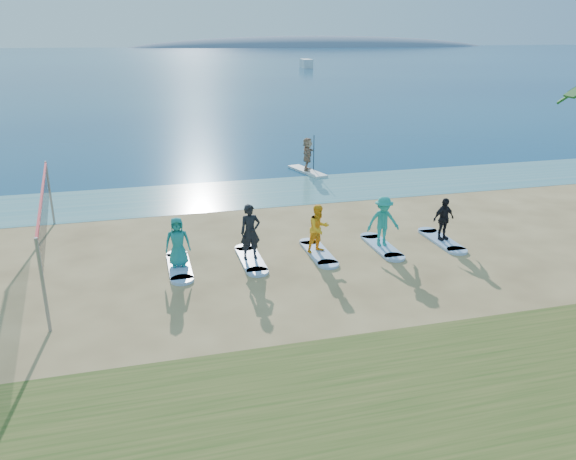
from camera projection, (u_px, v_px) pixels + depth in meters
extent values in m
plane|color=tan|center=(345.00, 282.00, 16.87)|extent=(600.00, 600.00, 0.00)
plane|color=teal|center=(267.00, 192.00, 26.44)|extent=(600.00, 600.00, 0.00)
plane|color=navy|center=(152.00, 59.00, 162.70)|extent=(600.00, 600.00, 0.00)
ellipsoid|color=slate|center=(317.00, 47.00, 313.45)|extent=(220.00, 56.00, 18.00)
cylinder|color=gray|center=(43.00, 286.00, 13.69)|extent=(0.09, 0.09, 2.50)
cylinder|color=gray|center=(50.00, 193.00, 21.63)|extent=(0.09, 0.09, 2.50)
cube|color=black|center=(44.00, 209.00, 17.45)|extent=(0.96, 8.96, 1.00)
cube|color=red|center=(42.00, 193.00, 17.27)|extent=(0.99, 8.96, 0.10)
cube|color=silver|center=(307.00, 171.00, 30.17)|extent=(1.45, 3.08, 0.12)
imported|color=tan|center=(307.00, 154.00, 29.86)|extent=(1.08, 1.70, 1.75)
cube|color=silver|center=(306.00, 68.00, 121.34)|extent=(2.40, 5.42, 1.81)
cube|color=#97B8EA|center=(179.00, 267.00, 17.88)|extent=(0.70, 2.20, 0.09)
imported|color=#1A807E|center=(178.00, 242.00, 17.60)|extent=(0.81, 0.55, 1.60)
cube|color=#97B8EA|center=(251.00, 260.00, 18.44)|extent=(0.70, 2.20, 0.09)
imported|color=black|center=(250.00, 232.00, 18.13)|extent=(0.70, 0.50, 1.83)
cube|color=#97B8EA|center=(318.00, 253.00, 19.01)|extent=(0.70, 2.20, 0.09)
imported|color=#FFAD1A|center=(319.00, 229.00, 18.72)|extent=(0.96, 0.86, 1.65)
cube|color=#97B8EA|center=(382.00, 246.00, 19.58)|extent=(0.70, 2.20, 0.09)
imported|color=teal|center=(383.00, 221.00, 19.27)|extent=(1.19, 0.75, 1.75)
cube|color=#97B8EA|center=(441.00, 240.00, 20.14)|extent=(0.70, 2.20, 0.09)
imported|color=black|center=(444.00, 219.00, 19.87)|extent=(0.96, 0.56, 1.53)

